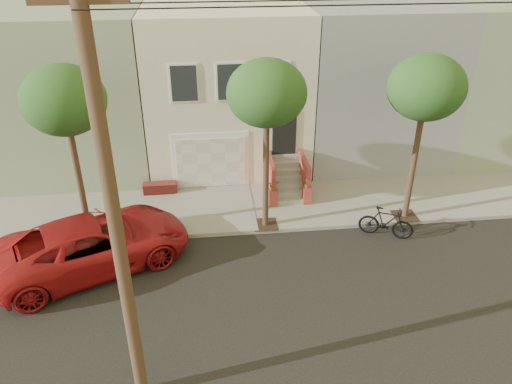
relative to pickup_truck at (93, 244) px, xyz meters
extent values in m
plane|color=black|center=(5.00, -2.23, -0.89)|extent=(90.00, 90.00, 0.00)
cube|color=gray|center=(5.00, 3.12, -0.81)|extent=(40.00, 3.70, 0.15)
cube|color=#BEB7A2|center=(5.00, 8.97, 2.76)|extent=(7.00, 8.00, 7.00)
cube|color=gray|center=(-1.80, 8.97, 2.76)|extent=(6.50, 8.00, 7.00)
cube|color=gray|center=(11.80, 8.97, 2.76)|extent=(6.50, 8.00, 7.00)
cube|color=gray|center=(18.30, 8.97, 2.76)|extent=(6.50, 8.00, 7.00)
cube|color=white|center=(4.10, 4.99, 0.51)|extent=(3.20, 0.12, 2.50)
cube|color=silver|center=(4.10, 4.93, 0.41)|extent=(2.90, 0.06, 2.20)
cube|color=gray|center=(4.10, 3.12, -0.73)|extent=(3.20, 3.70, 0.02)
cube|color=maroon|center=(1.90, 4.67, -0.52)|extent=(1.40, 0.45, 0.44)
cube|color=black|center=(7.20, 4.94, 1.66)|extent=(1.00, 0.06, 2.00)
cube|color=#3F4751|center=(3.20, 4.94, 3.86)|extent=(1.00, 0.06, 1.40)
cube|color=white|center=(3.20, 4.96, 3.86)|extent=(1.15, 0.05, 1.55)
cube|color=#3F4751|center=(5.00, 4.94, 3.86)|extent=(1.00, 0.06, 1.40)
cube|color=white|center=(5.00, 4.96, 3.86)|extent=(1.15, 0.05, 1.55)
cube|color=#3F4751|center=(6.80, 4.94, 3.86)|extent=(1.00, 0.06, 1.40)
cube|color=white|center=(6.80, 4.96, 3.86)|extent=(1.15, 0.05, 1.55)
cube|color=gray|center=(7.20, 3.15, -0.64)|extent=(1.20, 0.28, 0.20)
cube|color=gray|center=(7.20, 3.43, -0.44)|extent=(1.20, 0.28, 0.20)
cube|color=gray|center=(7.20, 3.71, -0.24)|extent=(1.20, 0.28, 0.20)
cube|color=gray|center=(7.20, 3.99, -0.04)|extent=(1.20, 0.28, 0.20)
cube|color=gray|center=(7.20, 4.27, 0.16)|extent=(1.20, 0.28, 0.20)
cube|color=gray|center=(7.20, 4.55, 0.36)|extent=(1.20, 0.28, 0.20)
cube|color=gray|center=(7.20, 4.83, 0.56)|extent=(1.20, 0.28, 0.20)
cube|color=#983631|center=(6.50, 3.99, 0.06)|extent=(0.18, 1.96, 1.60)
cube|color=#983631|center=(7.90, 3.99, 0.06)|extent=(0.18, 1.96, 1.60)
cube|color=#983631|center=(6.50, 3.11, -0.39)|extent=(0.35, 0.35, 0.70)
imported|color=#204C1B|center=(6.50, 3.11, 0.19)|extent=(0.40, 0.35, 0.45)
cube|color=#983631|center=(7.90, 3.11, -0.39)|extent=(0.35, 0.35, 0.70)
imported|color=#204C1B|center=(7.90, 3.11, 0.19)|extent=(0.41, 0.35, 0.45)
cube|color=#2D2116|center=(-0.50, 1.67, -0.73)|extent=(0.90, 0.90, 0.02)
cylinder|color=#3E291C|center=(-0.50, 1.67, 1.36)|extent=(0.22, 0.22, 4.20)
ellipsoid|color=#204C1B|center=(-0.50, 1.67, 4.41)|extent=(2.70, 2.57, 2.29)
cube|color=#2D2116|center=(6.00, 1.67, -0.73)|extent=(0.90, 0.90, 0.02)
cylinder|color=#3E291C|center=(6.00, 1.67, 1.36)|extent=(0.22, 0.22, 4.20)
ellipsoid|color=#204C1B|center=(6.00, 1.67, 4.41)|extent=(2.70, 2.57, 2.29)
cube|color=#2D2116|center=(11.50, 1.67, -0.73)|extent=(0.90, 0.90, 0.02)
cylinder|color=#3E291C|center=(11.50, 1.67, 1.36)|extent=(0.22, 0.22, 4.20)
ellipsoid|color=#204C1B|center=(11.50, 1.67, 4.41)|extent=(2.70, 2.57, 2.29)
cylinder|color=#442F1F|center=(2.00, -5.43, 4.11)|extent=(0.30, 0.30, 10.00)
cube|color=#442F1F|center=(2.00, -5.43, 8.31)|extent=(1.60, 0.12, 0.12)
imported|color=maroon|center=(0.00, 0.00, 0.00)|extent=(7.02, 5.28, 1.77)
imported|color=black|center=(10.33, 0.63, -0.29)|extent=(2.04, 1.33, 1.19)
camera|label=1|loc=(3.88, -14.08, 9.46)|focal=34.77mm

